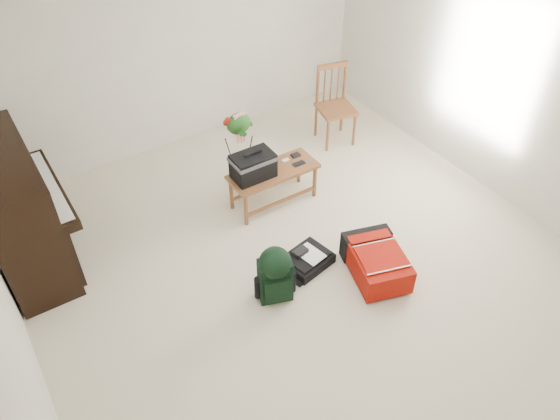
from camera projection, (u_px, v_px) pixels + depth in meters
floor at (306, 269)px, 5.37m from camera, size 5.00×5.50×0.01m
ceiling at (318, 20)px, 3.73m from camera, size 5.00×5.50×0.01m
wall_back at (173, 47)px, 6.29m from camera, size 5.00×0.04×2.50m
wall_right at (511, 87)px, 5.57m from camera, size 0.04×5.50×2.50m
piano at (19, 212)px, 5.10m from camera, size 0.71×1.50×1.25m
bench at (260, 167)px, 5.73m from camera, size 0.99×0.39×0.76m
dining_chair at (334, 106)px, 6.78m from camera, size 0.51×0.51×0.99m
red_suitcase at (373, 259)px, 5.26m from camera, size 0.65×0.82×0.30m
black_duffel at (307, 259)px, 5.38m from camera, size 0.51×0.44×0.19m
green_backpack at (275, 272)px, 4.89m from camera, size 0.35×0.32×0.60m
flower_stand at (241, 155)px, 5.91m from camera, size 0.38×0.38×1.08m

